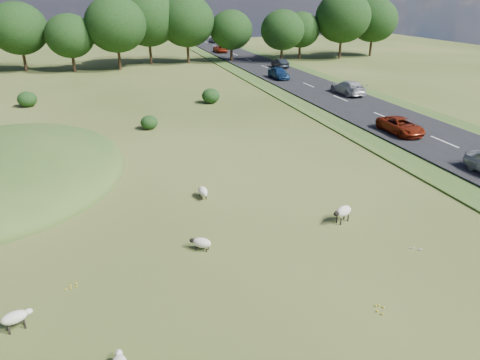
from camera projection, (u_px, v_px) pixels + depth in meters
name	position (u px, v px, depth m)	size (l,w,h in m)	color
ground	(165.00, 125.00, 38.38)	(160.00, 160.00, 0.00)	#344A17
mound	(0.00, 173.00, 28.06)	(16.00, 20.00, 4.00)	#33561E
road	(316.00, 89.00, 52.61)	(8.00, 150.00, 0.25)	black
treeline	(122.00, 24.00, 66.47)	(96.28, 14.66, 11.70)	black
shrubs	(124.00, 101.00, 43.74)	(20.57, 13.78, 1.59)	black
sheep_0	(203.00, 191.00, 24.50)	(0.51, 1.13, 0.66)	beige
sheep_1	(343.00, 211.00, 21.77)	(1.30, 0.89, 0.90)	beige
sheep_2	(15.00, 317.00, 14.78)	(1.08, 0.69, 0.75)	beige
sheep_4	(201.00, 243.00, 19.49)	(1.06, 0.88, 0.61)	beige
car_0	(401.00, 126.00, 35.16)	(2.09, 4.53, 1.26)	maroon
car_1	(279.00, 73.00, 58.23)	(1.81, 4.49, 1.53)	navy
car_3	(280.00, 63.00, 66.95)	(1.44, 4.12, 1.36)	black
car_4	(348.00, 87.00, 49.07)	(2.15, 5.29, 1.53)	silver
car_6	(220.00, 49.00, 84.93)	(2.08, 4.50, 1.25)	maroon
car_7	(215.00, 39.00, 102.69)	(2.13, 5.25, 1.52)	#A4A7AC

